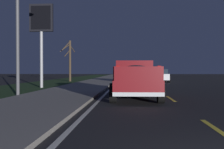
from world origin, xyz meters
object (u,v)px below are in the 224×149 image
Objects in this scene: sedan_blue at (132,76)px; bare_tree_far at (70,59)px; pickup_truck at (134,78)px; street_light_near at (23,15)px; sedan_white at (160,75)px; gas_price_sign at (41,25)px.

bare_tree_far is (2.35, 7.89, 2.01)m from sedan_blue.
street_light_near is (0.60, 5.86, 3.31)m from pickup_truck.
sedan_white is at bearing -68.45° from sedan_blue.
pickup_truck is 20.95m from bare_tree_far.
bare_tree_far reaches higher than sedan_white.
bare_tree_far is at bearing 2.54° from gas_price_sign.
sedan_white is 15.94m from gas_price_sign.
gas_price_sign reaches higher than bare_tree_far.
pickup_truck is at bearing -95.80° from street_light_near.
sedan_white is 11.50m from bare_tree_far.
bare_tree_far is at bearing 84.87° from sedan_white.
sedan_blue is at bearing 111.55° from sedan_white.
pickup_truck is 1.24× the size of sedan_blue.
sedan_blue is 0.63× the size of street_light_near.
pickup_truck is 6.76m from street_light_near.
gas_price_sign reaches higher than pickup_truck.
bare_tree_far reaches higher than sedan_blue.
gas_price_sign is at bearing 11.79° from street_light_near.
sedan_blue is (17.01, -0.08, -0.20)m from pickup_truck.
pickup_truck is 1.05× the size of bare_tree_far.
sedan_white is at bearing -95.13° from bare_tree_far.
sedan_white is 0.85× the size of bare_tree_far.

